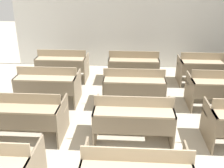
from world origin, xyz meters
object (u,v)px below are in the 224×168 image
(bench_second_left, at_px, (25,114))
(bench_third_left, at_px, (48,83))
(bench_second_center, at_px, (133,117))
(bench_back_right, at_px, (205,67))
(bench_back_left, at_px, (63,64))
(bench_back_center, at_px, (133,65))
(bench_third_center, at_px, (134,86))
(bench_third_right, at_px, (221,87))

(bench_second_left, height_order, bench_third_left, same)
(bench_second_center, height_order, bench_back_right, same)
(bench_second_left, relative_size, bench_back_left, 1.00)
(bench_second_left, distance_m, bench_back_left, 2.74)
(bench_second_center, relative_size, bench_back_center, 1.00)
(bench_third_left, relative_size, bench_back_left, 1.00)
(bench_third_left, height_order, bench_third_center, same)
(bench_third_right, bearing_deg, bench_back_left, 159.85)
(bench_second_left, height_order, bench_second_center, same)
(bench_back_center, distance_m, bench_back_right, 1.83)
(bench_second_center, xyz_separation_m, bench_back_center, (0.03, 2.74, 0.00))
(bench_back_left, bearing_deg, bench_third_center, -36.32)
(bench_third_center, bearing_deg, bench_second_left, -144.08)
(bench_third_center, xyz_separation_m, bench_back_right, (1.83, 1.35, 0.00))
(bench_second_left, height_order, bench_third_right, same)
(bench_back_center, height_order, bench_back_right, same)
(bench_second_left, bearing_deg, bench_back_center, 55.65)
(bench_back_center, relative_size, bench_back_right, 1.00)
(bench_back_left, xyz_separation_m, bench_back_center, (1.89, -0.00, 0.00))
(bench_second_center, height_order, bench_third_center, same)
(bench_third_left, xyz_separation_m, bench_back_left, (-0.02, 1.39, 0.00))
(bench_second_left, height_order, bench_third_center, same)
(bench_third_left, distance_m, bench_back_right, 3.94)
(bench_second_center, distance_m, bench_third_left, 2.29)
(bench_third_center, height_order, bench_third_right, same)
(bench_back_left, bearing_deg, bench_third_left, -89.12)
(bench_third_left, bearing_deg, bench_second_left, -90.03)
(bench_second_center, height_order, bench_back_center, same)
(bench_back_left, relative_size, bench_back_right, 1.00)
(bench_third_right, bearing_deg, bench_second_center, -143.27)
(bench_second_center, relative_size, bench_back_left, 1.00)
(bench_second_left, distance_m, bench_third_right, 3.94)
(bench_third_left, height_order, bench_back_center, same)
(bench_third_left, height_order, bench_back_right, same)
(bench_second_center, height_order, bench_back_left, same)
(bench_back_right, bearing_deg, bench_third_center, -143.59)
(bench_third_center, bearing_deg, bench_second_center, -91.10)
(bench_third_center, xyz_separation_m, bench_back_center, (0.00, 1.38, 0.00))
(bench_second_left, xyz_separation_m, bench_third_left, (0.00, 1.35, 0.00))
(bench_third_center, bearing_deg, bench_third_right, 0.82)
(bench_second_left, bearing_deg, bench_third_right, 20.48)
(bench_back_center, bearing_deg, bench_third_center, -90.11)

